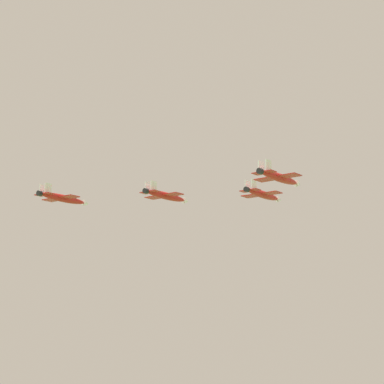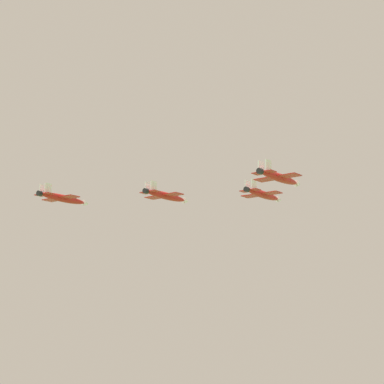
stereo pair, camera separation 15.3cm
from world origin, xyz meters
name	(u,v)px [view 1 (the left image)]	position (x,y,z in m)	size (l,w,h in m)	color
jet_lead	(263,194)	(-19.48, -4.47, 153.75)	(10.51, 16.63, 3.52)	red
jet_left_wingman	(166,196)	(-38.85, -18.86, 152.35)	(10.20, 16.02, 3.41)	red
jet_right_wingman	(279,177)	(-8.40, -25.91, 152.37)	(10.59, 16.64, 3.54)	red
jet_left_outer	(63,198)	(-58.22, -33.26, 150.72)	(10.01, 15.78, 3.35)	red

